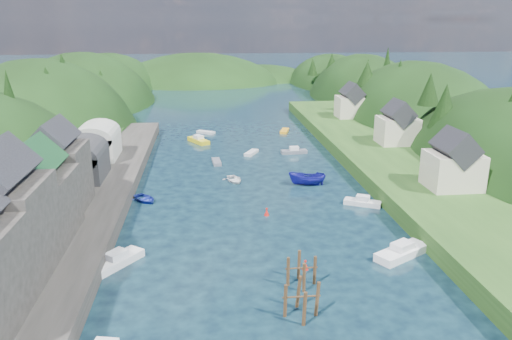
{
  "coord_description": "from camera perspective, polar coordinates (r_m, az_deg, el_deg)",
  "views": [
    {
      "loc": [
        -7.19,
        -41.33,
        25.11
      ],
      "look_at": [
        0.0,
        28.0,
        4.0
      ],
      "focal_mm": 35.0,
      "sensor_mm": 36.0,
      "label": 1
    }
  ],
  "objects": [
    {
      "name": "right_bank_cottages",
      "position": [
        98.23,
        15.26,
        4.94
      ],
      "size": [
        9.0,
        59.24,
        8.41
      ],
      "color": "beige",
      "rests_on": "terrace_right"
    },
    {
      "name": "hillside_left",
      "position": [
        126.73,
        -23.05,
        0.31
      ],
      "size": [
        44.0,
        245.56,
        52.0
      ],
      "color": "black",
      "rests_on": "ground"
    },
    {
      "name": "terrace_left_grass",
      "position": [
        69.98,
        -25.49,
        -4.81
      ],
      "size": [
        12.0,
        110.0,
        2.5
      ],
      "primitive_type": "cube",
      "color": "#234719",
      "rests_on": "ground"
    },
    {
      "name": "hillside_right",
      "position": [
        131.59,
        17.66,
        1.73
      ],
      "size": [
        36.0,
        245.56,
        48.0
      ],
      "color": "black",
      "rests_on": "ground"
    },
    {
      "name": "quay_left",
      "position": [
        68.01,
        -19.89,
        -4.97
      ],
      "size": [
        12.0,
        110.0,
        2.0
      ],
      "primitive_type": "cube",
      "color": "#2D2B28",
      "rests_on": "ground"
    },
    {
      "name": "terrace_right",
      "position": [
        90.68,
        15.11,
        0.97
      ],
      "size": [
        16.0,
        120.0,
        2.4
      ],
      "primitive_type": "cube",
      "color": "#234719",
      "rests_on": "ground"
    },
    {
      "name": "quayside_buildings",
      "position": [
        54.37,
        -25.84,
        -4.27
      ],
      "size": [
        8.0,
        35.84,
        12.9
      ],
      "color": "#2D2B28",
      "rests_on": "quay_left"
    },
    {
      "name": "channel_buoy_near",
      "position": [
        53.25,
        5.65,
        -10.79
      ],
      "size": [
        0.7,
        0.7,
        1.1
      ],
      "color": "#B7140E",
      "rests_on": "ground"
    },
    {
      "name": "piling_cluster_far",
      "position": [
        50.05,
        5.21,
        -11.67
      ],
      "size": [
        3.18,
        2.97,
        3.67
      ],
      "color": "#382314",
      "rests_on": "ground"
    },
    {
      "name": "far_hills",
      "position": [
        218.47,
        -3.67,
        7.35
      ],
      "size": [
        103.0,
        68.0,
        44.0
      ],
      "color": "black",
      "rests_on": "ground"
    },
    {
      "name": "hill_trees",
      "position": [
        107.33,
        -2.1,
        9.37
      ],
      "size": [
        91.28,
        148.5,
        12.77
      ],
      "color": "black",
      "rests_on": "ground"
    },
    {
      "name": "piling_cluster_near",
      "position": [
        45.31,
        5.19,
        -14.86
      ],
      "size": [
        3.39,
        3.14,
        3.83
      ],
      "color": "#382314",
      "rests_on": "ground"
    },
    {
      "name": "boat_sheds",
      "position": [
        84.86,
        -18.57,
        2.44
      ],
      "size": [
        7.0,
        21.0,
        7.5
      ],
      "color": "#2D2D30",
      "rests_on": "quay_left"
    },
    {
      "name": "ground",
      "position": [
        94.99,
        -1.37,
        1.52
      ],
      "size": [
        600.0,
        600.0,
        0.0
      ],
      "primitive_type": "plane",
      "color": "black",
      "rests_on": "ground"
    },
    {
      "name": "moored_boats",
      "position": [
        65.97,
        -1.16,
        -4.92
      ],
      "size": [
        37.26,
        90.37,
        2.37
      ],
      "color": "white",
      "rests_on": "ground"
    },
    {
      "name": "channel_buoy_far",
      "position": [
        66.69,
        1.23,
        -4.83
      ],
      "size": [
        0.7,
        0.7,
        1.1
      ],
      "color": "#B7140E",
      "rests_on": "ground"
    }
  ]
}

